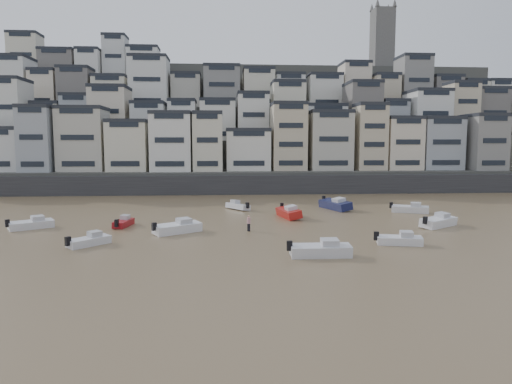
{
  "coord_description": "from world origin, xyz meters",
  "views": [
    {
      "loc": [
        6.42,
        -19.73,
        9.19
      ],
      "look_at": [
        9.99,
        30.0,
        4.0
      ],
      "focal_mm": 32.0,
      "sensor_mm": 36.0,
      "label": 1
    }
  ],
  "objects": [
    {
      "name": "boat_j",
      "position": [
        -5.87,
        22.16,
        0.59
      ],
      "size": [
        3.95,
        4.16,
        1.18
      ],
      "primitive_type": null,
      "rotation": [
        0.0,
        0.0,
        0.84
      ],
      "color": "silver",
      "rests_on": "ground"
    },
    {
      "name": "hillside",
      "position": [
        14.73,
        104.84,
        13.01
      ],
      "size": [
        141.04,
        66.0,
        50.0
      ],
      "color": "#4C4C47",
      "rests_on": "ground"
    },
    {
      "name": "harbor_wall",
      "position": [
        10.0,
        65.0,
        1.75
      ],
      "size": [
        140.0,
        3.0,
        3.5
      ],
      "primitive_type": "cube",
      "color": "#38383A",
      "rests_on": "ground"
    },
    {
      "name": "boat_d",
      "position": [
        30.48,
        29.17,
        0.78
      ],
      "size": [
        5.78,
        4.75,
        1.56
      ],
      "primitive_type": null,
      "rotation": [
        0.0,
        0.0,
        0.6
      ],
      "color": "white",
      "rests_on": "ground"
    },
    {
      "name": "boat_a",
      "position": [
        14.36,
        16.53,
        0.75
      ],
      "size": [
        5.49,
        1.82,
        1.49
      ],
      "primitive_type": null,
      "rotation": [
        0.0,
        0.0,
        -0.01
      ],
      "color": "silver",
      "rests_on": "ground"
    },
    {
      "name": "boat_h",
      "position": [
        8.45,
        44.5,
        0.62
      ],
      "size": [
        3.88,
        4.6,
        1.25
      ],
      "primitive_type": null,
      "rotation": [
        0.0,
        0.0,
        2.19
      ],
      "color": "silver",
      "rests_on": "ground"
    },
    {
      "name": "boat_c",
      "position": [
        1.61,
        27.55,
        0.76
      ],
      "size": [
        5.64,
        4.68,
        1.53
      ],
      "primitive_type": null,
      "rotation": [
        0.0,
        0.0,
        0.6
      ],
      "color": "white",
      "rests_on": "ground"
    },
    {
      "name": "boat_b",
      "position": [
        22.55,
        20.44,
        0.6
      ],
      "size": [
        4.64,
        2.32,
        1.21
      ],
      "primitive_type": null,
      "rotation": [
        0.0,
        0.0,
        -0.21
      ],
      "color": "silver",
      "rests_on": "ground"
    },
    {
      "name": "boat_e",
      "position": [
        14.61,
        36.77,
        0.8
      ],
      "size": [
        3.0,
        6.15,
        1.61
      ],
      "primitive_type": null,
      "rotation": [
        0.0,
        0.0,
        -1.38
      ],
      "color": "#A91914",
      "rests_on": "ground"
    },
    {
      "name": "boat_i",
      "position": [
        22.28,
        43.66,
        0.89
      ],
      "size": [
        4.18,
        6.89,
        1.78
      ],
      "primitive_type": null,
      "rotation": [
        0.0,
        0.0,
        -1.23
      ],
      "color": "#141941",
      "rests_on": "ground"
    },
    {
      "name": "boat_f",
      "position": [
        -4.87,
        31.96,
        0.57
      ],
      "size": [
        2.01,
        4.36,
        1.14
      ],
      "primitive_type": null,
      "rotation": [
        0.0,
        0.0,
        1.41
      ],
      "color": "maroon",
      "rests_on": "ground"
    },
    {
      "name": "person_pink",
      "position": [
        9.07,
        28.1,
        0.87
      ],
      "size": [
        0.44,
        0.44,
        1.74
      ],
      "primitive_type": null,
      "color": "#C68C90",
      "rests_on": "ground"
    },
    {
      "name": "ground",
      "position": [
        0.0,
        0.0,
        0.0
      ],
      "size": [
        400.0,
        400.0,
        0.0
      ],
      "primitive_type": "plane",
      "color": "olive",
      "rests_on": "ground"
    },
    {
      "name": "boat_k",
      "position": [
        -14.62,
        31.15,
        0.67
      ],
      "size": [
        4.97,
        4.16,
        1.35
      ],
      "primitive_type": null,
      "rotation": [
        0.0,
        0.0,
        0.61
      ],
      "color": "silver",
      "rests_on": "ground"
    },
    {
      "name": "boat_g",
      "position": [
        31.66,
        39.84,
        0.71
      ],
      "size": [
        5.47,
        3.64,
        1.42
      ],
      "primitive_type": null,
      "rotation": [
        0.0,
        0.0,
        -0.41
      ],
      "color": "silver",
      "rests_on": "ground"
    }
  ]
}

